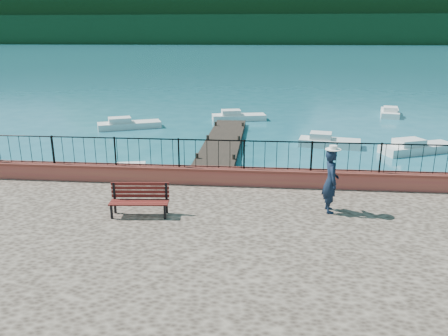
% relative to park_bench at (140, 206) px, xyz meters
% --- Properties ---
extents(ground, '(2000.00, 2000.00, 0.00)m').
position_rel_park_bench_xyz_m(ground, '(3.07, -0.82, -1.48)').
color(ground, '#19596B').
rests_on(ground, ground).
extents(parapet, '(28.00, 0.46, 0.58)m').
position_rel_park_bench_xyz_m(parapet, '(3.07, 2.88, 0.01)').
color(parapet, '#A7543C').
rests_on(parapet, promenade).
extents(railing, '(27.00, 0.05, 0.95)m').
position_rel_park_bench_xyz_m(railing, '(3.07, 2.88, 0.78)').
color(railing, black).
rests_on(railing, parapet).
extents(dock, '(2.00, 16.00, 0.30)m').
position_rel_park_bench_xyz_m(dock, '(1.07, 11.18, -1.33)').
color(dock, '#2D231C').
rests_on(dock, ground).
extents(far_forest, '(900.00, 60.00, 18.00)m').
position_rel_park_bench_xyz_m(far_forest, '(3.07, 299.18, 7.52)').
color(far_forest, black).
rests_on(far_forest, ground).
extents(foothills, '(900.00, 120.00, 44.00)m').
position_rel_park_bench_xyz_m(foothills, '(3.07, 359.18, 20.52)').
color(foothills, black).
rests_on(foothills, ground).
extents(park_bench, '(1.67, 0.68, 0.90)m').
position_rel_park_bench_xyz_m(park_bench, '(0.00, 0.00, 0.00)').
color(park_bench, black).
rests_on(park_bench, promenade).
extents(person, '(0.49, 0.70, 1.83)m').
position_rel_park_bench_xyz_m(person, '(5.32, 0.81, 0.64)').
color(person, black).
rests_on(person, promenade).
extents(hat, '(0.44, 0.44, 0.12)m').
position_rel_park_bench_xyz_m(hat, '(5.32, 0.81, 1.61)').
color(hat, white).
rests_on(hat, person).
extents(boat_0, '(3.88, 2.13, 0.80)m').
position_rel_park_bench_xyz_m(boat_0, '(-1.71, 6.37, -1.08)').
color(boat_0, silver).
rests_on(boat_0, ground).
extents(boat_1, '(3.54, 1.89, 0.80)m').
position_rel_park_bench_xyz_m(boat_1, '(7.09, 13.37, -1.08)').
color(boat_1, silver).
rests_on(boat_1, ground).
extents(boat_2, '(4.36, 2.85, 0.80)m').
position_rel_park_bench_xyz_m(boat_2, '(11.65, 12.52, -1.08)').
color(boat_2, silver).
rests_on(boat_2, ground).
extents(boat_3, '(4.32, 2.83, 0.80)m').
position_rel_park_bench_xyz_m(boat_3, '(-5.69, 17.22, -1.08)').
color(boat_3, silver).
rests_on(boat_3, ground).
extents(boat_4, '(4.08, 2.08, 0.80)m').
position_rel_park_bench_xyz_m(boat_4, '(1.49, 20.85, -1.08)').
color(boat_4, silver).
rests_on(boat_4, ground).
extents(boat_5, '(2.04, 3.60, 0.80)m').
position_rel_park_bench_xyz_m(boat_5, '(13.12, 23.81, -1.08)').
color(boat_5, silver).
rests_on(boat_5, ground).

